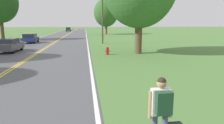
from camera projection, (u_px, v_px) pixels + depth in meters
name	position (u px, v px, depth m)	size (l,w,h in m)	color
hitchhiker_person	(161.00, 106.00, 4.64)	(0.60, 0.42, 1.75)	#475175
fire_hydrant	(107.00, 51.00, 19.36)	(0.44, 0.28, 0.78)	red
utility_pole_midground	(102.00, 11.00, 29.52)	(1.80, 0.24, 9.37)	brown
tree_behind_sign	(106.00, 13.00, 56.18)	(6.85, 6.85, 10.01)	brown
car_dark_grey_sedan_approaching	(9.00, 45.00, 21.19)	(1.95, 4.12, 1.44)	black
car_dark_blue_sedan_mid_near	(30.00, 38.00, 31.34)	(1.98, 4.06, 1.44)	black
car_dark_green_hatchback_mid_far	(68.00, 29.00, 80.69)	(1.81, 4.26, 1.61)	black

